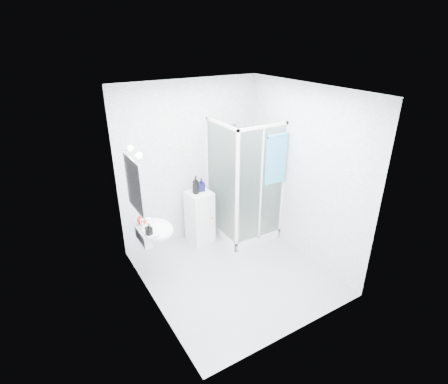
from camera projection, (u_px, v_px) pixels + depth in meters
room at (235, 192)px, 4.57m from camera, size 2.40×2.60×2.60m
shower_enclosure at (243, 213)px, 5.84m from camera, size 0.90×0.95×2.00m
wall_basin at (154, 230)px, 4.67m from camera, size 0.46×0.56×0.35m
mirror at (134, 185)px, 4.28m from camera, size 0.02×0.60×0.70m
vanity_lights at (134, 152)px, 4.12m from camera, size 0.10×0.40×0.08m
wall_hooks at (176, 147)px, 5.29m from camera, size 0.23×0.06×0.03m
storage_cabinet at (200, 217)px, 5.71m from camera, size 0.40×0.41×0.89m
hand_towel at (276, 158)px, 5.23m from camera, size 0.36×0.05×0.78m
shampoo_bottle_a at (196, 185)px, 5.43m from camera, size 0.12×0.12×0.29m
shampoo_bottle_b at (201, 185)px, 5.53m from camera, size 0.11×0.11×0.21m
soap_dispenser_orange at (142, 218)px, 4.65m from camera, size 0.14×0.14×0.17m
soap_dispenser_black at (149, 229)px, 4.41m from camera, size 0.09×0.09×0.16m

